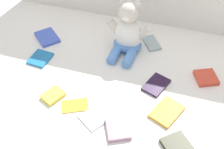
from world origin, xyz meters
TOP-DOWN VIEW (x-y plane):
  - ground_plane at (0.00, 0.00)m, footprint 3.20×3.20m
  - teddy_bear at (-0.01, 0.19)m, footprint 0.23×0.21m
  - book_case_0 at (0.39, 0.09)m, footprint 0.13×0.13m
  - book_case_1 at (-0.44, 0.15)m, footprint 0.16×0.16m
  - book_case_2 at (0.18, -0.02)m, footprint 0.12×0.15m
  - book_case_3 at (0.08, -0.30)m, footprint 0.13×0.13m
  - book_case_4 at (0.25, -0.15)m, footprint 0.15×0.17m
  - book_case_5 at (-0.24, -0.21)m, footprint 0.10×0.11m
  - book_case_6 at (-0.03, -0.27)m, footprint 0.14×0.13m
  - book_case_7 at (0.10, 0.27)m, footprint 0.12×0.14m
  - book_case_8 at (0.32, -0.30)m, footprint 0.14×0.14m
  - book_case_9 at (-0.40, -0.01)m, footprint 0.10×0.12m
  - book_case_10 at (-0.13, -0.23)m, footprint 0.13×0.11m

SIDE VIEW (x-z plane):
  - ground_plane at x=0.00m, z-range 0.00..0.00m
  - book_case_10 at x=-0.13m, z-range 0.00..0.01m
  - book_case_6 at x=-0.03m, z-range 0.00..0.01m
  - book_case_9 at x=-0.40m, z-range 0.00..0.01m
  - book_case_2 at x=0.18m, z-range 0.00..0.01m
  - book_case_7 at x=0.10m, z-range 0.00..0.01m
  - book_case_4 at x=0.25m, z-range 0.00..0.01m
  - book_case_8 at x=0.32m, z-range 0.00..0.02m
  - book_case_1 at x=-0.44m, z-range 0.00..0.02m
  - book_case_5 at x=-0.24m, z-range 0.00..0.02m
  - book_case_3 at x=0.08m, z-range 0.00..0.02m
  - book_case_0 at x=0.39m, z-range 0.00..0.02m
  - teddy_bear at x=-0.01m, z-range -0.04..0.25m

